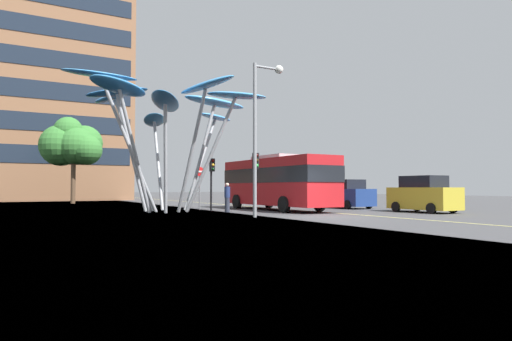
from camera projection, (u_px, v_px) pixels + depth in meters
name	position (u px, v px, depth m)	size (l,w,h in m)	color
ground	(309.00, 218.00, 22.28)	(120.00, 240.00, 0.10)	#424244
red_bus	(277.00, 180.00, 29.26)	(2.97, 10.12, 3.52)	red
leaf_sculpture	(165.00, 106.00, 27.43)	(11.92, 11.09, 8.10)	#9EA0A5
traffic_light_kerb_near	(255.00, 170.00, 23.61)	(0.28, 0.42, 3.26)	black
traffic_light_kerb_far	(212.00, 173.00, 27.82)	(0.28, 0.42, 3.24)	black
car_parked_near	(424.00, 195.00, 26.56)	(2.00, 4.13, 2.14)	gold
car_parked_mid	(345.00, 195.00, 31.89)	(2.09, 4.23, 2.01)	navy
car_parked_far	(302.00, 193.00, 37.39)	(2.03, 4.24, 2.15)	maroon
street_lamp	(262.00, 118.00, 22.40)	(1.71, 0.44, 7.68)	gray
tree_pavement_near	(74.00, 144.00, 41.82)	(5.65, 4.86, 7.98)	brown
pedestrian	(227.00, 197.00, 26.63)	(0.34, 0.34, 1.73)	#2D3342
no_entry_sign	(200.00, 181.00, 29.52)	(0.60, 0.12, 2.80)	gray
backdrop_building	(43.00, 99.00, 53.43)	(18.49, 13.13, 23.80)	#8E6042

